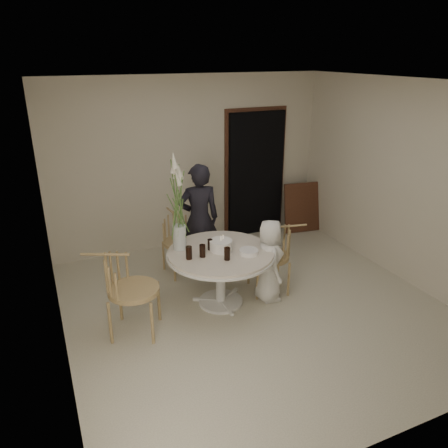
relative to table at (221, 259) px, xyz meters
name	(u,v)px	position (x,y,z in m)	size (l,w,h in m)	color
ground	(254,306)	(0.35, -0.25, -0.62)	(4.50, 4.50, 0.00)	beige
room_shell	(258,183)	(0.35, -0.25, 1.00)	(4.50, 4.50, 4.50)	silver
doorway	(256,175)	(1.50, 1.94, 0.43)	(1.00, 0.10, 2.10)	black
door_trim	(255,171)	(1.50, 1.98, 0.49)	(1.12, 0.03, 2.22)	#572F1D
table	(221,259)	(0.00, 0.00, 0.00)	(1.33, 1.33, 0.73)	silver
picture_frame	(302,207)	(2.29, 1.66, -0.18)	(0.65, 0.04, 0.87)	#572F1D
chair_far	(177,234)	(-0.19, 1.12, -0.06)	(0.51, 0.55, 0.87)	#A08957
chair_right	(279,248)	(0.84, 0.03, -0.02)	(0.61, 0.57, 0.92)	#A08957
chair_left	(120,281)	(-1.25, -0.10, 0.03)	(0.73, 0.70, 0.99)	#A08957
girl	(199,219)	(0.09, 0.96, 0.18)	(0.58, 0.38, 1.60)	black
boy	(269,261)	(0.61, -0.14, -0.07)	(0.53, 0.34, 1.08)	silver
birthday_cake	(221,245)	(0.01, 0.02, 0.18)	(0.28, 0.28, 0.18)	white
cola_tumbler_a	(202,251)	(-0.26, -0.06, 0.19)	(0.07, 0.07, 0.15)	black
cola_tumbler_b	(227,254)	(-0.02, -0.25, 0.19)	(0.07, 0.07, 0.15)	black
cola_tumbler_c	(189,253)	(-0.42, -0.04, 0.19)	(0.07, 0.07, 0.16)	black
cola_tumbler_d	(210,244)	(-0.10, 0.09, 0.18)	(0.06, 0.06, 0.14)	black
plate_stack	(249,252)	(0.28, -0.22, 0.14)	(0.23, 0.23, 0.06)	white
flower_vase	(178,207)	(-0.43, 0.27, 0.66)	(0.16, 0.16, 1.22)	silver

